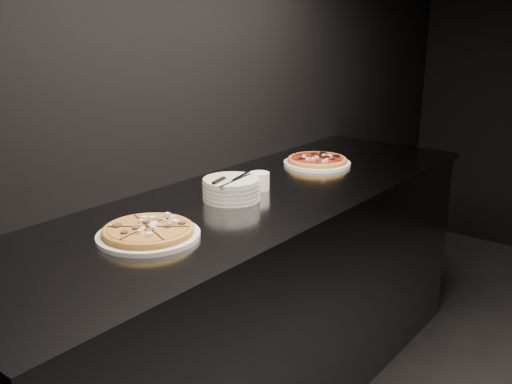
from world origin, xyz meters
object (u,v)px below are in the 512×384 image
Objects in this scene: counter at (255,301)px; ramekin at (259,181)px; pizza_mushroom at (148,232)px; pizza_tomato at (317,161)px; cutlery at (230,179)px; plate_stack at (231,189)px.

counter is 0.50m from ramekin.
counter is 0.74m from pizza_mushroom.
ramekin is (-0.03, 0.07, 0.50)m from counter.
pizza_tomato is at bearing 94.30° from ramekin.
cutlery is (-0.03, -0.11, 0.54)m from counter.
pizza_tomato is 0.65m from plate_stack.
ramekin is at bearing -85.70° from pizza_tomato.
pizza_mushroom is 1.19× the size of pizza_tomato.
pizza_mushroom is 1.73× the size of plate_stack.
counter is 11.34× the size of plate_stack.
cutlery is (0.01, -0.02, 0.04)m from plate_stack.
counter is at bearing 60.57° from cutlery.
cutlery reaches higher than pizza_tomato.
counter is 7.79× the size of pizza_tomato.
cutlery is at bearing -89.29° from ramekin.
plate_stack reaches higher than counter.
pizza_mushroom is (0.02, -0.56, 0.48)m from counter.
pizza_mushroom is 0.46m from cutlery.
cutlery is (-0.05, 0.45, 0.06)m from pizza_mushroom.
pizza_mushroom is at bearing -82.83° from plate_stack.
cutlery reaches higher than plate_stack.
pizza_tomato is 1.46× the size of plate_stack.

